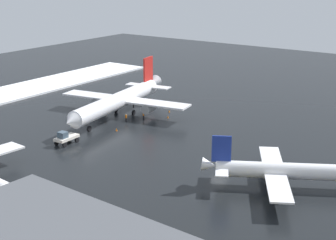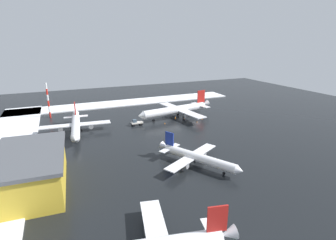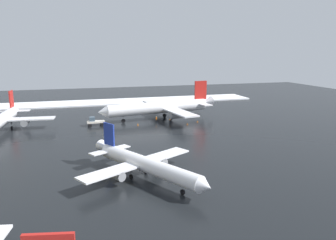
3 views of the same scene
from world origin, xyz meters
name	(u,v)px [view 3 (image 3 of 3)]	position (x,y,z in m)	size (l,w,h in m)	color
ground_plane	(139,156)	(0.00, 0.00, 0.00)	(240.00, 240.00, 0.00)	black
snow_bank_left	(105,102)	(-67.00, 0.00, 0.24)	(14.00, 116.00, 0.49)	white
airplane_far_rear	(161,107)	(-31.67, 12.78, 3.54)	(30.05, 36.01, 10.72)	white
airplane_parked_portside	(1,120)	(-27.91, -29.05, 2.96)	(30.14, 25.04, 8.95)	white
airplane_parked_starboard	(145,164)	(11.66, -1.33, 2.48)	(23.09, 19.72, 7.51)	white
pushback_tug	(95,121)	(-28.15, -6.45, 1.28)	(2.46, 4.68, 2.50)	silver
ground_crew_beside_wing	(156,119)	(-27.93, 10.42, 0.97)	(0.36, 0.36, 1.71)	black
ground_crew_by_nose_gear	(170,120)	(-26.03, 13.87, 0.97)	(0.36, 0.36, 1.71)	black
traffic_cone_near_nose	(197,121)	(-24.81, 21.55, 0.28)	(0.36, 0.36, 0.55)	orange
traffic_cone_mid_line	(138,124)	(-25.68, 4.73, 0.28)	(0.36, 0.36, 0.55)	orange
traffic_cone_wingtip_side	(187,124)	(-22.49, 17.73, 0.28)	(0.36, 0.36, 0.55)	orange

